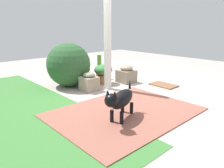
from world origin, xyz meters
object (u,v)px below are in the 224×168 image
object	(u,v)px
stone_planter_nearest	(126,74)
terracotta_pot_broad	(103,72)
terracotta_pot_tall	(99,70)
stone_planter_mid	(89,82)
dog	(121,100)
porch_pillar	(108,40)
doormat	(164,85)
round_shrub	(69,65)

from	to	relation	value
stone_planter_nearest	terracotta_pot_broad	distance (m)	0.61
terracotta_pot_tall	stone_planter_mid	bearing A→B (deg)	129.86
stone_planter_nearest	dog	xyz separation A→B (m)	(-1.53, 1.72, 0.13)
porch_pillar	doormat	distance (m)	1.77
stone_planter_mid	round_shrub	bearing A→B (deg)	10.60
terracotta_pot_tall	round_shrub	bearing A→B (deg)	97.55
porch_pillar	terracotta_pot_tall	world-z (taller)	porch_pillar
stone_planter_mid	round_shrub	size ratio (longest dim) A/B	0.41
round_shrub	porch_pillar	bearing A→B (deg)	-146.94
porch_pillar	stone_planter_nearest	bearing A→B (deg)	-81.48
terracotta_pot_tall	terracotta_pot_broad	size ratio (longest dim) A/B	1.32
porch_pillar	doormat	size ratio (longest dim) A/B	3.58
porch_pillar	round_shrub	distance (m)	1.14
terracotta_pot_tall	dog	bearing A→B (deg)	147.40
terracotta_pot_tall	terracotta_pot_broad	distance (m)	0.62
stone_planter_nearest	dog	size ratio (longest dim) A/B	0.54
porch_pillar	dog	distance (m)	1.90
stone_planter_mid	terracotta_pot_broad	world-z (taller)	terracotta_pot_broad
dog	doormat	distance (m)	2.29
doormat	dog	bearing A→B (deg)	107.43
dog	doormat	xyz separation A→B (m)	(0.68, -2.16, -0.32)
stone_planter_nearest	terracotta_pot_tall	bearing A→B (deg)	13.85
stone_planter_nearest	doormat	xyz separation A→B (m)	(-0.85, -0.44, -0.19)
round_shrub	terracotta_pot_broad	distance (m)	0.87
porch_pillar	terracotta_pot_broad	distance (m)	0.95
terracotta_pot_broad	dog	world-z (taller)	dog
stone_planter_mid	dog	distance (m)	1.70
terracotta_pot_broad	doormat	bearing A→B (deg)	-140.51
round_shrub	terracotta_pot_broad	bearing A→B (deg)	-117.84
porch_pillar	doormat	xyz separation A→B (m)	(-0.74, -1.17, -1.11)
porch_pillar	stone_planter_mid	world-z (taller)	porch_pillar
porch_pillar	terracotta_pot_broad	world-z (taller)	porch_pillar
terracotta_pot_tall	terracotta_pot_broad	xyz separation A→B (m)	(-0.53, 0.31, 0.06)
terracotta_pot_broad	dog	distance (m)	2.20
stone_planter_nearest	doormat	bearing A→B (deg)	-152.88
stone_planter_mid	terracotta_pot_broad	distance (m)	0.68
porch_pillar	stone_planter_mid	bearing A→B (deg)	67.44
doormat	stone_planter_mid	bearing A→B (deg)	60.07
stone_planter_nearest	doormat	size ratio (longest dim) A/B	0.72
terracotta_pot_broad	dog	xyz separation A→B (m)	(-1.84, 1.20, 0.05)
round_shrub	doormat	xyz separation A→B (m)	(-1.55, -1.70, -0.51)
terracotta_pot_tall	doormat	xyz separation A→B (m)	(-1.69, -0.64, -0.22)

